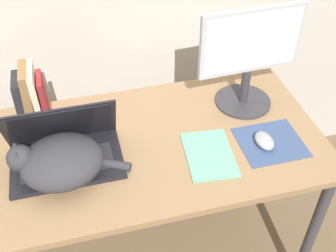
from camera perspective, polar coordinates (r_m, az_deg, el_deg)
The scene contains 8 objects.
desk at distance 1.64m, azimuth -5.13°, elevation -4.65°, with size 1.48×0.70×0.76m.
laptop at distance 1.54m, azimuth -13.77°, elevation -3.25°, with size 0.39×0.25×0.24m.
cat at distance 1.47m, azimuth -14.52°, elevation -4.63°, with size 0.41×0.28×0.14m.
external_monitor at distance 1.68m, azimuth 10.99°, elevation 9.31°, with size 0.42×0.23×0.43m.
mousepad at distance 1.64m, azimuth 13.69°, elevation -2.16°, with size 0.24×0.22×0.00m.
computer_mouse at distance 1.61m, azimuth 12.92°, elevation -1.94°, with size 0.07×0.10×0.04m.
book_row at distance 1.70m, azimuth -18.15°, elevation 3.72°, with size 0.11×0.15×0.24m.
notepad at distance 1.55m, azimuth 5.59°, elevation -3.86°, with size 0.19×0.26×0.01m.
Camera 1 is at (-0.14, -0.78, 1.85)m, focal length 45.00 mm.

